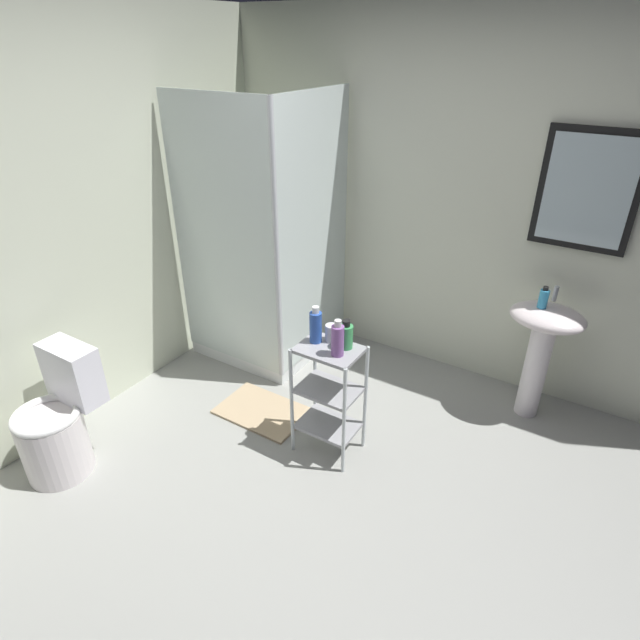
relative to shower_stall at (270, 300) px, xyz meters
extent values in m
cube|color=#989993|center=(1.21, -1.23, -0.47)|extent=(4.20, 4.20, 0.02)
cube|color=silver|center=(1.21, 0.62, 0.79)|extent=(4.20, 0.10, 2.50)
cube|color=black|center=(1.99, 0.55, 1.02)|extent=(0.56, 0.03, 0.72)
cube|color=silver|center=(1.99, 0.54, 1.02)|extent=(0.48, 0.01, 0.64)
cube|color=beige|center=(-0.64, -1.23, 0.79)|extent=(0.10, 4.20, 2.50)
cube|color=white|center=(-0.10, 0.10, -0.41)|extent=(0.90, 0.90, 0.10)
cube|color=silver|center=(-0.10, -0.35, 0.59)|extent=(0.90, 0.02, 1.90)
cube|color=silver|center=(0.35, 0.10, 0.59)|extent=(0.02, 0.90, 1.90)
cylinder|color=silver|center=(0.35, -0.35, 0.59)|extent=(0.04, 0.04, 1.90)
cylinder|color=silver|center=(-0.10, 0.10, -0.36)|extent=(0.08, 0.08, 0.00)
cylinder|color=white|center=(1.96, 0.29, -0.12)|extent=(0.15, 0.15, 0.68)
ellipsoid|color=white|center=(1.96, 0.29, 0.28)|extent=(0.46, 0.37, 0.13)
cylinder|color=silver|center=(1.96, 0.41, 0.40)|extent=(0.03, 0.03, 0.10)
cylinder|color=white|center=(-0.27, -1.75, -0.26)|extent=(0.37, 0.37, 0.40)
torus|color=white|center=(-0.27, -1.75, -0.05)|extent=(0.37, 0.37, 0.04)
cube|color=white|center=(-0.27, -1.53, 0.12)|extent=(0.35, 0.17, 0.36)
cylinder|color=silver|center=(0.81, -0.87, -0.09)|extent=(0.02, 0.02, 0.74)
cylinder|color=silver|center=(1.17, -0.87, -0.09)|extent=(0.02, 0.02, 0.74)
cylinder|color=silver|center=(0.81, -0.61, -0.09)|extent=(0.02, 0.02, 0.74)
cylinder|color=silver|center=(1.17, -0.61, -0.09)|extent=(0.02, 0.02, 0.74)
cube|color=#99999E|center=(0.99, -0.74, -0.28)|extent=(0.36, 0.26, 0.02)
cube|color=#99999E|center=(0.99, -0.74, -0.01)|extent=(0.36, 0.26, 0.02)
cube|color=#99999E|center=(0.99, -0.74, 0.27)|extent=(0.36, 0.26, 0.02)
cylinder|color=#389ED1|center=(1.92, 0.27, 0.40)|extent=(0.06, 0.06, 0.12)
cylinder|color=black|center=(1.92, 0.27, 0.48)|extent=(0.03, 0.03, 0.02)
cylinder|color=#3C9E56|center=(1.06, -0.68, 0.35)|extent=(0.08, 0.08, 0.14)
cylinder|color=black|center=(1.06, -0.68, 0.43)|extent=(0.04, 0.04, 0.03)
cylinder|color=#2B53B3|center=(0.88, -0.71, 0.37)|extent=(0.07, 0.07, 0.19)
cylinder|color=white|center=(0.88, -0.71, 0.48)|extent=(0.04, 0.04, 0.04)
cylinder|color=#88569E|center=(1.06, -0.77, 0.37)|extent=(0.07, 0.07, 0.18)
cylinder|color=silver|center=(1.06, -0.77, 0.47)|extent=(0.04, 0.04, 0.04)
cylinder|color=silver|center=(0.95, -0.66, 0.33)|extent=(0.07, 0.07, 0.10)
cube|color=tan|center=(0.42, -0.68, -0.45)|extent=(0.60, 0.40, 0.02)
camera|label=1|loc=(2.26, -2.88, 1.84)|focal=29.14mm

